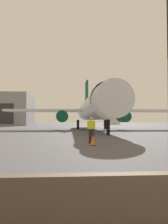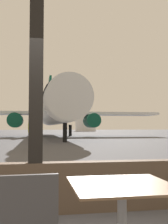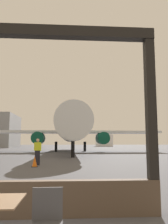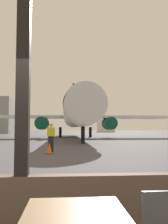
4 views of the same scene
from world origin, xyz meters
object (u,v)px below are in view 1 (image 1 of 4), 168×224
airplane (94,108)px  ground_crew_worker (91,130)px  fuel_storage_tank (112,118)px  traffic_cone (93,140)px

airplane → ground_crew_worker: (-2.53, -20.55, -2.54)m
ground_crew_worker → fuel_storage_tank: 77.64m
airplane → ground_crew_worker: airplane is taller
airplane → fuel_storage_tank: size_ratio=4.79×
airplane → traffic_cone: size_ratio=49.34×
fuel_storage_tank → ground_crew_worker: bearing=-102.2°
ground_crew_worker → traffic_cone: ground_crew_worker is taller
airplane → traffic_cone: (-2.55, -21.73, -3.13)m
airplane → fuel_storage_tank: bearing=76.0°
traffic_cone → fuel_storage_tank: bearing=78.0°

